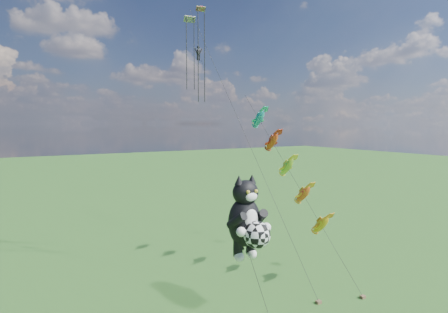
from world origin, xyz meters
TOP-DOWN VIEW (x-y plane):
  - cat_kite_rig at (4.76, 0.04)m, footprint 2.53×4.18m
  - fish_windsock_rig at (14.57, 7.72)m, footprint 0.90×15.97m
  - parafoil_rig at (9.00, 14.59)m, footprint 3.19×17.36m

SIDE VIEW (x-z plane):
  - cat_kite_rig at x=4.76m, z-range 2.21..12.28m
  - fish_windsock_rig at x=14.57m, z-range 1.00..17.40m
  - parafoil_rig at x=9.00m, z-range 7.83..33.05m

